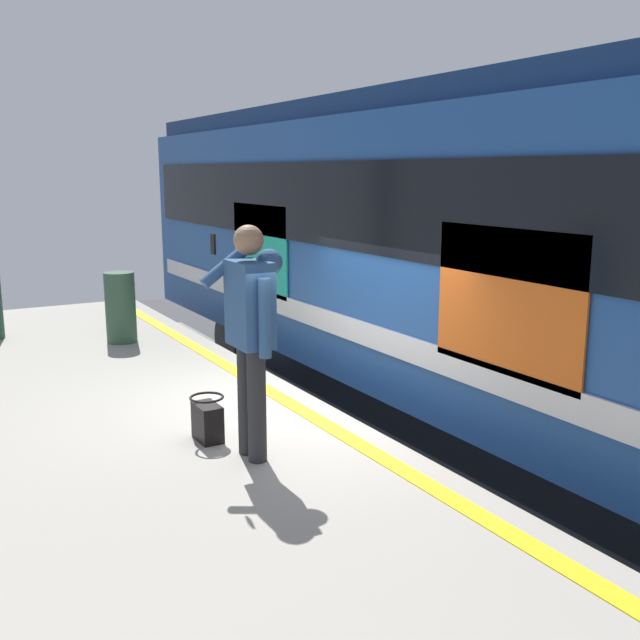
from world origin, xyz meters
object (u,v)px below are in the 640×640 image
(train_carriage, at_px, (463,238))
(passenger, at_px, (251,323))
(trash_bin, at_px, (121,307))
(handbag, at_px, (207,420))

(train_carriage, height_order, passenger, train_carriage)
(passenger, distance_m, trash_bin, 4.32)
(train_carriage, xyz_separation_m, handbag, (-0.98, 3.44, -1.23))
(handbag, xyz_separation_m, trash_bin, (3.78, -0.31, 0.28))
(train_carriage, xyz_separation_m, trash_bin, (2.80, 3.14, -0.95))
(passenger, height_order, handbag, passenger)
(passenger, xyz_separation_m, trash_bin, (4.28, -0.13, -0.59))
(handbag, height_order, trash_bin, trash_bin)
(handbag, bearing_deg, passenger, -160.48)
(train_carriage, height_order, trash_bin, train_carriage)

